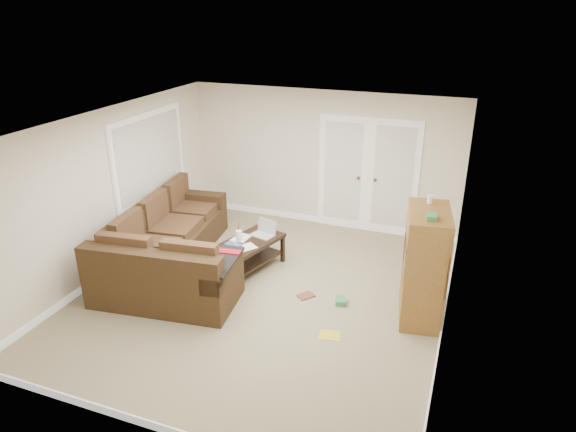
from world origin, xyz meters
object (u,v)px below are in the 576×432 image
at_px(coffee_table, 248,254).
at_px(tv_armoire, 424,265).
at_px(sectional_sofa, 168,252).
at_px(side_cabinet, 422,298).

xyz_separation_m(coffee_table, tv_armoire, (2.67, -0.33, 0.49)).
relative_size(sectional_sofa, coffee_table, 2.35).
bearing_deg(side_cabinet, tv_armoire, 93.16).
relative_size(tv_armoire, side_cabinet, 1.68).
height_order(sectional_sofa, side_cabinet, side_cabinet).
bearing_deg(coffee_table, tv_armoire, 8.88).
relative_size(sectional_sofa, tv_armoire, 1.93).
distance_m(sectional_sofa, coffee_table, 1.22).
xyz_separation_m(sectional_sofa, tv_armoire, (3.76, 0.20, 0.40)).
bearing_deg(side_cabinet, coffee_table, 157.94).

